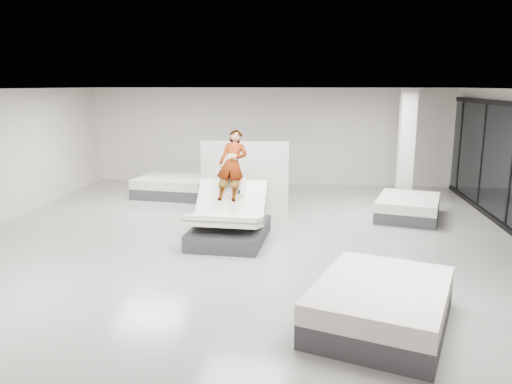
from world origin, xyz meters
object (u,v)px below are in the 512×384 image
at_px(hero_bed, 229,223).
at_px(flat_bed_right_near, 381,305).
at_px(column, 406,147).
at_px(flat_bed_left_far, 174,187).
at_px(person, 232,180).
at_px(flat_bed_right_far, 408,208).
at_px(remote, 239,192).
at_px(divider_panel, 245,181).

relative_size(hero_bed, flat_bed_right_near, 0.78).
bearing_deg(flat_bed_right_near, column, 77.87).
xyz_separation_m(hero_bed, flat_bed_left_far, (-2.36, 4.19, -0.11)).
distance_m(person, flat_bed_right_near, 4.83).
height_order(hero_bed, flat_bed_left_far, hero_bed).
bearing_deg(flat_bed_right_near, hero_bed, 127.16).
height_order(person, flat_bed_right_far, person).
bearing_deg(column, person, -139.39).
bearing_deg(column, flat_bed_right_near, -102.13).
height_order(person, remote, person).
bearing_deg(flat_bed_right_near, flat_bed_left_far, 123.11).
relative_size(remote, flat_bed_right_near, 0.05).
xyz_separation_m(remote, flat_bed_left_far, (-2.58, 4.21, -0.80)).
distance_m(flat_bed_right_far, flat_bed_left_far, 6.77).
bearing_deg(hero_bed, flat_bed_right_far, 30.06).
xyz_separation_m(divider_panel, flat_bed_right_far, (4.07, 0.61, -0.71)).
bearing_deg(flat_bed_right_far, flat_bed_left_far, 164.75).
relative_size(person, column, 0.51).
bearing_deg(hero_bed, flat_bed_left_far, 119.34).
xyz_separation_m(remote, column, (4.12, 4.06, 0.51)).
relative_size(flat_bed_right_far, column, 0.70).
xyz_separation_m(divider_panel, flat_bed_left_far, (-2.46, 2.39, -0.68)).
relative_size(divider_panel, column, 0.67).
relative_size(person, remote, 11.56).
xyz_separation_m(flat_bed_right_near, column, (1.64, 7.61, 1.29)).
relative_size(flat_bed_right_far, flat_bed_right_near, 0.83).
relative_size(remote, divider_panel, 0.07).
bearing_deg(remote, flat_bed_right_far, 35.39).
bearing_deg(divider_panel, flat_bed_right_near, -64.64).
bearing_deg(person, column, 44.36).
height_order(divider_panel, flat_bed_right_near, divider_panel).
bearing_deg(column, hero_bed, -137.02).
relative_size(hero_bed, divider_panel, 0.97).
bearing_deg(hero_bed, divider_panel, 86.85).
relative_size(flat_bed_left_far, column, 0.72).
height_order(person, column, column).
bearing_deg(remote, flat_bed_left_far, 125.17).
xyz_separation_m(person, remote, (0.20, -0.36, -0.18)).
height_order(divider_panel, flat_bed_right_far, divider_panel).
bearing_deg(remote, divider_panel, 97.50).
distance_m(hero_bed, remote, 0.73).
distance_m(hero_bed, flat_bed_right_near, 4.47).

